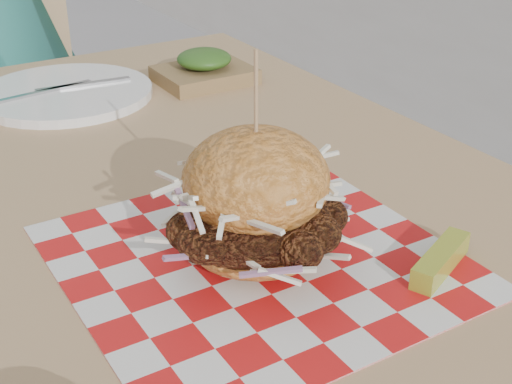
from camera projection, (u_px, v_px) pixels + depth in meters
patio_table at (175, 252)px, 0.86m from camera, size 0.80×1.20×0.75m
patio_chair at (1, 106)px, 1.65m from camera, size 0.45×0.46×0.95m
paper_liner at (256, 259)px, 0.70m from camera, size 0.36×0.36×0.00m
sandwich at (256, 206)px, 0.68m from camera, size 0.18×0.18×0.21m
pickle_spear at (441, 260)px, 0.68m from camera, size 0.10×0.06×0.02m
place_setting at (66, 93)px, 1.12m from camera, size 0.27×0.27×0.02m
kraft_tray at (204, 69)px, 1.18m from camera, size 0.15×0.12×0.06m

